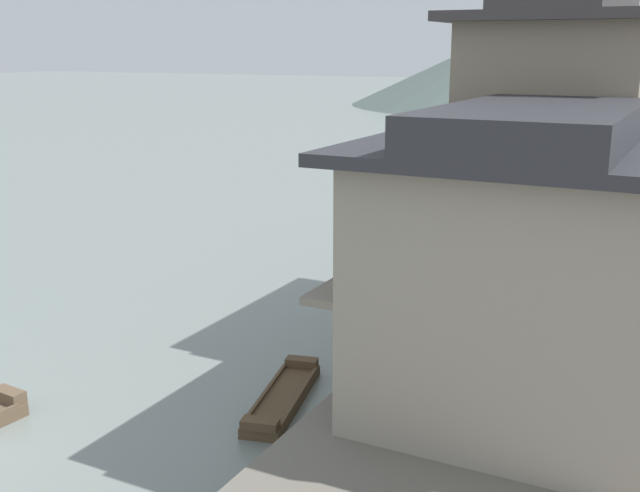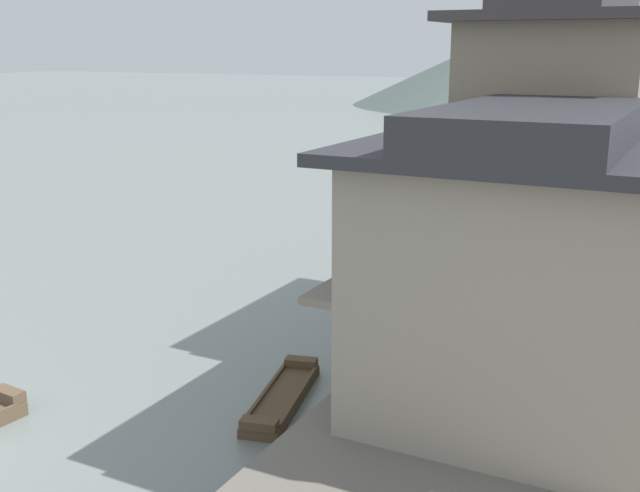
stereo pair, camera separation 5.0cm
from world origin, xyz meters
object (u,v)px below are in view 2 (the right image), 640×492
Objects in this scene: house_waterfront_second at (559,157)px; house_waterfront_nearest at (527,266)px; boat_midriver_upstream at (555,189)px; boat_moored_second at (282,398)px; boat_moored_far at (586,165)px; house_waterfront_tall at (601,169)px; boat_moored_third at (518,213)px; boat_midriver_drifting at (469,255)px; boat_moored_nearest at (407,313)px.

house_waterfront_nearest is at bearing -83.80° from house_waterfront_second.
boat_moored_second is at bearing -90.70° from boat_midriver_upstream.
boat_moored_far is 42.09m from house_waterfront_nearest.
house_waterfront_second is (4.25, -34.89, 5.11)m from boat_moored_far.
boat_midriver_upstream is at bearing 105.19° from house_waterfront_tall.
boat_moored_third is 10.62m from house_waterfront_tall.
boat_midriver_drifting is at bearing 121.79° from house_waterfront_second.
boat_moored_nearest is 9.39m from house_waterfront_tall.
house_waterfront_second reaches higher than boat_moored_nearest.
boat_moored_far is 11.33m from boat_midriver_upstream.
boat_moored_nearest is 1.48× the size of boat_moored_second.
house_waterfront_tall is at bearing -80.84° from boat_moored_far.
house_waterfront_nearest is at bearing -69.61° from boat_midriver_drifting.
boat_moored_second is 42.16m from boat_moored_far.
house_waterfront_second is at bearing 57.61° from boat_moored_second.
house_waterfront_second is (4.42, -7.14, 5.06)m from boat_midriver_drifting.
boat_moored_second is at bearing -90.18° from boat_moored_third.
boat_moored_far is (0.36, 42.15, -0.03)m from boat_moored_second.
boat_midriver_drifting is at bearing -90.35° from boat_moored_far.
boat_midriver_upstream is at bearing 89.33° from boat_midriver_drifting.
boat_moored_nearest is 0.74× the size of house_waterfront_tall.
boat_moored_nearest is 23.77m from boat_midriver_upstream.
house_waterfront_nearest and house_waterfront_tall have the same top height.
boat_midriver_drifting is at bearing -179.83° from house_waterfront_tall.
boat_moored_far is at bearing 96.95° from house_waterfront_second.
boat_moored_third reaches higher than boat_midriver_drifting.
boat_midriver_upstream is (-0.05, 23.77, 0.12)m from boat_moored_nearest.
boat_midriver_drifting is 0.53× the size of house_waterfront_second.
boat_moored_third is 23.53m from house_waterfront_nearest.
boat_moored_second is 6.57m from house_waterfront_nearest.
boat_moored_nearest is at bearing -120.83° from house_waterfront_tall.
boat_moored_nearest is 9.01m from house_waterfront_nearest.
boat_midriver_upstream is at bearing 89.30° from boat_moored_second.
boat_midriver_upstream is at bearing 90.13° from boat_moored_nearest.
boat_midriver_drifting is at bearing -90.67° from boat_midriver_upstream.
boat_moored_nearest is 0.66× the size of house_waterfront_second.
boat_moored_third is 18.98m from boat_moored_far.
boat_moored_second is at bearing -174.25° from house_waterfront_nearest.
boat_midriver_drifting reaches higher than boat_moored_far.
house_waterfront_second reaches higher than house_waterfront_nearest.
boat_moored_second is at bearing -90.74° from boat_midriver_drifting.
boat_moored_far is 0.64× the size of house_waterfront_second.
boat_moored_third is 7.66m from boat_midriver_upstream.
house_waterfront_tall reaches higher than boat_moored_far.
house_waterfront_nearest is at bearing -87.89° from house_waterfront_tall.
house_waterfront_tall reaches higher than boat_midriver_drifting.
house_waterfront_second is (-0.73, 6.73, 1.30)m from house_waterfront_nearest.
boat_moored_third is 17.28m from house_waterfront_second.
house_waterfront_second reaches higher than boat_midriver_drifting.
house_waterfront_second is (4.61, 7.27, 5.09)m from boat_moored_second.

